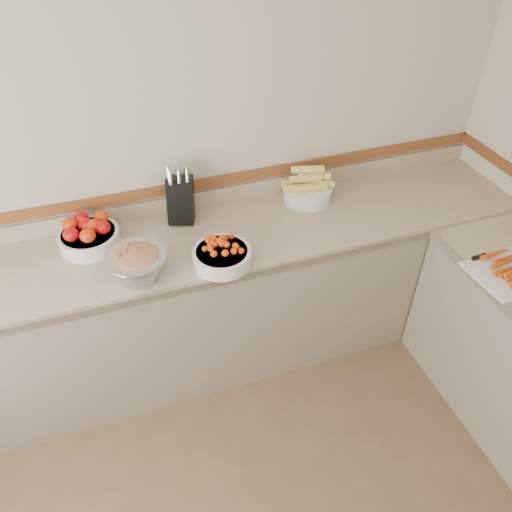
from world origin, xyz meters
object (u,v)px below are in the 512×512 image
object	(u,v)px
corn_bowl	(307,190)
tomato_bowl	(89,235)
cherry_tomato_bowl	(222,254)
rhubarb_bowl	(137,264)
knife_block	(180,199)
cutting_board	(511,270)

from	to	relation	value
corn_bowl	tomato_bowl	bearing A→B (deg)	-178.65
cherry_tomato_bowl	corn_bowl	size ratio (longest dim) A/B	0.95
corn_bowl	rhubarb_bowl	size ratio (longest dim) A/B	1.05
knife_block	cutting_board	bearing A→B (deg)	-34.24
knife_block	cherry_tomato_bowl	size ratio (longest dim) A/B	1.13
knife_block	rhubarb_bowl	size ratio (longest dim) A/B	1.13
tomato_bowl	rhubarb_bowl	world-z (taller)	rhubarb_bowl
tomato_bowl	rhubarb_bowl	bearing A→B (deg)	-59.12
knife_block	corn_bowl	bearing A→B (deg)	-3.17
rhubarb_bowl	cherry_tomato_bowl	bearing A→B (deg)	-3.31
rhubarb_bowl	corn_bowl	bearing A→B (deg)	19.45
tomato_bowl	knife_block	bearing A→B (deg)	7.90
cherry_tomato_bowl	rhubarb_bowl	bearing A→B (deg)	176.69
knife_block	tomato_bowl	size ratio (longest dim) A/B	1.07
corn_bowl	cutting_board	distance (m)	1.15
cherry_tomato_bowl	rhubarb_bowl	distance (m)	0.41
knife_block	cutting_board	xyz separation A→B (m)	(1.41, -0.96, -0.12)
tomato_bowl	corn_bowl	world-z (taller)	corn_bowl
tomato_bowl	corn_bowl	bearing A→B (deg)	1.35
cherry_tomato_bowl	corn_bowl	world-z (taller)	corn_bowl
corn_bowl	rhubarb_bowl	world-z (taller)	corn_bowl
tomato_bowl	cherry_tomato_bowl	xyz separation A→B (m)	(0.61, -0.36, -0.01)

